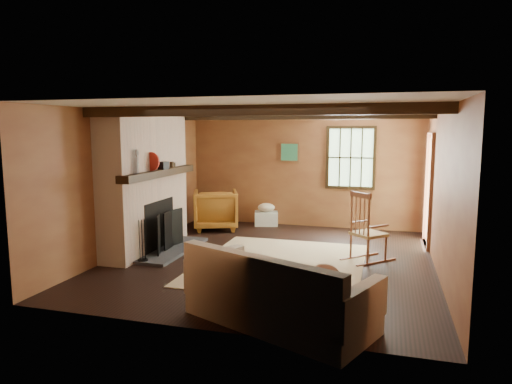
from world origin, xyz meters
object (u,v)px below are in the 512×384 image
(sofa, at_px, (277,298))
(rocking_chair, at_px, (367,232))
(laundry_basket, at_px, (266,218))
(armchair, at_px, (216,209))
(fireplace, at_px, (147,187))

(sofa, bearing_deg, rocking_chair, 96.72)
(laundry_basket, height_order, armchair, armchair)
(sofa, height_order, laundry_basket, sofa)
(rocking_chair, bearing_deg, armchair, 18.18)
(sofa, relative_size, laundry_basket, 4.47)
(laundry_basket, distance_m, armchair, 1.17)
(sofa, relative_size, armchair, 2.45)
(sofa, bearing_deg, laundry_basket, 129.17)
(fireplace, relative_size, armchair, 2.63)
(armchair, bearing_deg, laundry_basket, -166.22)
(armchair, bearing_deg, sofa, 96.95)
(fireplace, distance_m, armchair, 2.08)
(rocking_chair, relative_size, sofa, 0.50)
(rocking_chair, relative_size, armchair, 1.23)
(rocking_chair, xyz_separation_m, sofa, (-0.81, -2.75, -0.18))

